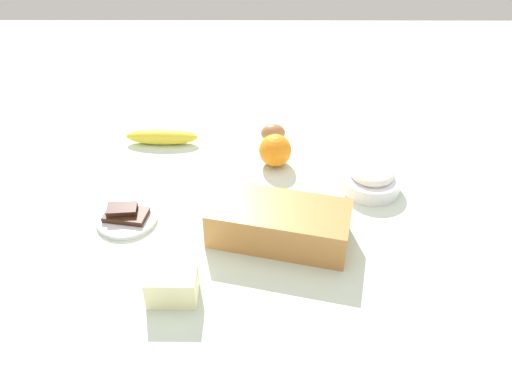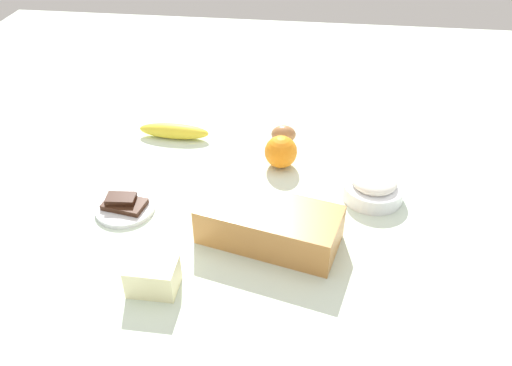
{
  "view_description": "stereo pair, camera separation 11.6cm",
  "coord_description": "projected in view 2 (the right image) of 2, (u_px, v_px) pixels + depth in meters",
  "views": [
    {
      "loc": [
        -0.0,
        0.94,
        0.73
      ],
      "look_at": [
        0.0,
        0.0,
        0.04
      ],
      "focal_mm": 36.39,
      "sensor_mm": 36.0,
      "label": 1
    },
    {
      "loc": [
        -0.12,
        0.93,
        0.73
      ],
      "look_at": [
        0.0,
        0.0,
        0.04
      ],
      "focal_mm": 36.39,
      "sensor_mm": 36.0,
      "label": 2
    }
  ],
  "objects": [
    {
      "name": "ground_plane",
      "position": [
        256.0,
        201.0,
        1.19
      ],
      "size": [
        2.4,
        2.4,
        0.02
      ],
      "primitive_type": "cube",
      "color": "silver"
    },
    {
      "name": "loaf_pan",
      "position": [
        269.0,
        224.0,
        1.04
      ],
      "size": [
        0.3,
        0.19,
        0.08
      ],
      "rotation": [
        0.0,
        0.0,
        -0.24
      ],
      "color": "#B77A3D",
      "rests_on": "ground_plane"
    },
    {
      "name": "flour_bowl",
      "position": [
        373.0,
        187.0,
        1.17
      ],
      "size": [
        0.14,
        0.14,
        0.06
      ],
      "color": "white",
      "rests_on": "ground_plane"
    },
    {
      "name": "banana",
      "position": [
        174.0,
        131.0,
        1.38
      ],
      "size": [
        0.19,
        0.05,
        0.04
      ],
      "primitive_type": "ellipsoid",
      "rotation": [
        0.0,
        0.0,
        6.26
      ],
      "color": "yellow",
      "rests_on": "ground_plane"
    },
    {
      "name": "orange_fruit",
      "position": [
        281.0,
        152.0,
        1.27
      ],
      "size": [
        0.08,
        0.08,
        0.08
      ],
      "primitive_type": "sphere",
      "color": "orange",
      "rests_on": "ground_plane"
    },
    {
      "name": "butter_block",
      "position": [
        153.0,
        277.0,
        0.94
      ],
      "size": [
        0.09,
        0.06,
        0.06
      ],
      "primitive_type": "cube",
      "rotation": [
        0.0,
        0.0,
        -0.01
      ],
      "color": "#F4EDB2",
      "rests_on": "ground_plane"
    },
    {
      "name": "egg_near_butter",
      "position": [
        284.0,
        134.0,
        1.36
      ],
      "size": [
        0.07,
        0.05,
        0.05
      ],
      "primitive_type": "ellipsoid",
      "rotation": [
        0.0,
        1.57,
        3.22
      ],
      "color": "#A16C41",
      "rests_on": "ground_plane"
    },
    {
      "name": "chocolate_plate",
      "position": [
        125.0,
        206.0,
        1.14
      ],
      "size": [
        0.13,
        0.13,
        0.03
      ],
      "color": "white",
      "rests_on": "ground_plane"
    }
  ]
}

